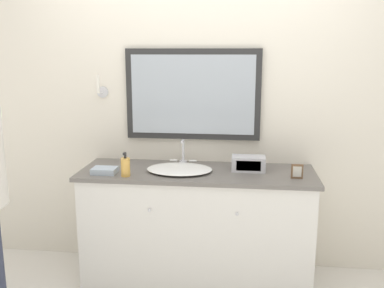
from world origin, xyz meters
name	(u,v)px	position (x,y,z in m)	size (l,w,h in m)	color
wall_back	(201,107)	(0.00, 0.64, 1.28)	(8.00, 0.18, 2.55)	silver
vanity_counter	(197,225)	(0.00, 0.32, 0.43)	(1.71, 0.58, 0.85)	silver
sink_basin	(180,169)	(-0.13, 0.30, 0.87)	(0.48, 0.41, 0.20)	white
soap_bottle	(125,167)	(-0.48, 0.13, 0.92)	(0.06, 0.06, 0.17)	gold
appliance_box	(248,164)	(0.37, 0.37, 0.91)	(0.24, 0.14, 0.11)	#BCBCC1
picture_frame	(297,171)	(0.70, 0.21, 0.90)	(0.08, 0.01, 0.10)	brown
hand_towel_near_sink	(105,171)	(-0.65, 0.18, 0.87)	(0.17, 0.13, 0.04)	#A8B7C6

